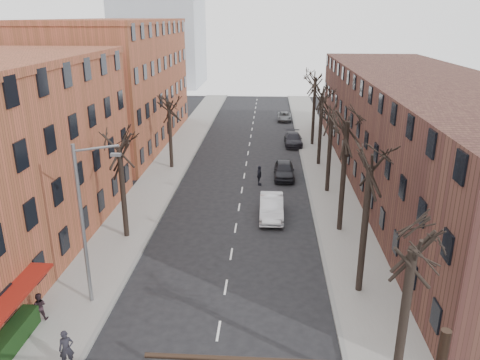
% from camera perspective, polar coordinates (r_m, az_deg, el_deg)
% --- Properties ---
extents(sidewalk_left, '(4.00, 90.00, 0.15)m').
position_cam_1_polar(sidewalk_left, '(49.80, -8.52, 1.90)').
color(sidewalk_left, gray).
rests_on(sidewalk_left, ground).
extents(sidewalk_right, '(4.00, 90.00, 0.15)m').
position_cam_1_polar(sidewalk_right, '(49.06, 10.09, 1.54)').
color(sidewalk_right, gray).
rests_on(sidewalk_right, ground).
extents(building_left_far, '(12.00, 28.00, 14.00)m').
position_cam_1_polar(building_left_far, '(58.89, -14.84, 11.10)').
color(building_left_far, brown).
rests_on(building_left_far, ground).
extents(building_right, '(12.00, 50.00, 10.00)m').
position_cam_1_polar(building_right, '(44.73, 21.42, 5.30)').
color(building_right, '#4C2D23').
rests_on(building_right, ground).
extents(awning_left, '(1.20, 7.00, 0.15)m').
position_cam_1_polar(awning_left, '(25.73, -25.65, -18.17)').
color(awning_left, maroon).
rests_on(awning_left, ground).
extents(hedge, '(0.80, 6.00, 1.00)m').
position_cam_1_polar(hedge, '(24.73, -27.23, -18.24)').
color(hedge, '#183211').
rests_on(hedge, sidewalk_left).
extents(tree_right_b, '(5.20, 5.20, 10.80)m').
position_cam_1_polar(tree_right_b, '(28.25, 14.22, -13.06)').
color(tree_right_b, black).
rests_on(tree_right_b, ground).
extents(tree_right_c, '(5.20, 5.20, 11.60)m').
position_cam_1_polar(tree_right_c, '(35.17, 11.98, -6.08)').
color(tree_right_c, black).
rests_on(tree_right_c, ground).
extents(tree_right_d, '(5.20, 5.20, 10.00)m').
position_cam_1_polar(tree_right_d, '(42.47, 10.53, -1.44)').
color(tree_right_d, black).
rests_on(tree_right_d, ground).
extents(tree_right_e, '(5.20, 5.20, 10.80)m').
position_cam_1_polar(tree_right_e, '(49.98, 9.51, 1.82)').
color(tree_right_e, black).
rests_on(tree_right_e, ground).
extents(tree_right_f, '(5.20, 5.20, 11.60)m').
position_cam_1_polar(tree_right_f, '(57.63, 8.76, 4.22)').
color(tree_right_f, black).
rests_on(tree_right_f, ground).
extents(tree_left_a, '(5.20, 5.20, 9.50)m').
position_cam_1_polar(tree_left_a, '(34.42, -13.60, -6.80)').
color(tree_left_a, black).
rests_on(tree_left_a, ground).
extents(tree_left_b, '(5.20, 5.20, 9.50)m').
position_cam_1_polar(tree_left_b, '(48.81, -8.30, 1.45)').
color(tree_left_b, black).
rests_on(tree_left_b, ground).
extents(streetlight, '(2.45, 0.22, 9.03)m').
position_cam_1_polar(streetlight, '(25.36, -18.37, -4.56)').
color(streetlight, slate).
rests_on(streetlight, ground).
extents(silver_sedan, '(1.81, 5.13, 1.69)m').
position_cam_1_polar(silver_sedan, '(36.43, 3.86, -3.30)').
color(silver_sedan, silver).
rests_on(silver_sedan, ground).
extents(parked_car_near, '(1.94, 4.79, 1.63)m').
position_cam_1_polar(parked_car_near, '(45.32, 5.40, 1.24)').
color(parked_car_near, black).
rests_on(parked_car_near, ground).
extents(parked_car_mid, '(2.12, 5.09, 1.47)m').
position_cam_1_polar(parked_car_mid, '(57.12, 6.51, 4.95)').
color(parked_car_mid, black).
rests_on(parked_car_mid, ground).
extents(parked_car_far, '(2.07, 4.43, 1.23)m').
position_cam_1_polar(parked_car_far, '(70.83, 5.43, 7.71)').
color(parked_car_far, slate).
rests_on(parked_car_far, ground).
extents(pedestrian_a, '(0.76, 0.65, 1.77)m').
position_cam_1_polar(pedestrian_a, '(23.17, -20.40, -18.73)').
color(pedestrian_a, black).
rests_on(pedestrian_a, sidewalk_left).
extents(pedestrian_b, '(0.84, 0.71, 1.50)m').
position_cam_1_polar(pedestrian_b, '(26.69, -23.28, -13.98)').
color(pedestrian_b, black).
rests_on(pedestrian_b, sidewalk_left).
extents(pedestrian_crossing, '(0.48, 1.10, 1.86)m').
position_cam_1_polar(pedestrian_crossing, '(43.20, 2.36, 0.55)').
color(pedestrian_crossing, black).
rests_on(pedestrian_crossing, ground).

